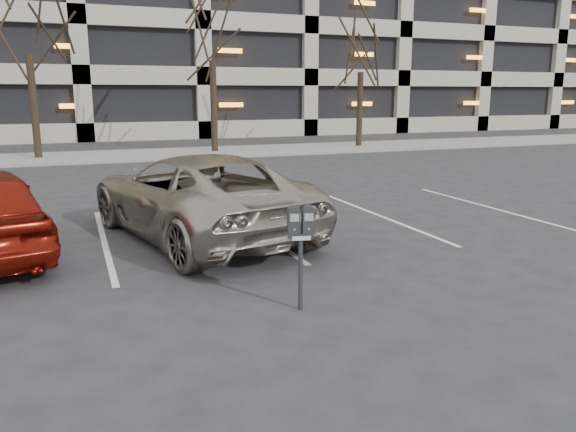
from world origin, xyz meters
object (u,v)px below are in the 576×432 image
Objects in this scene: tree_c at (211,1)px; tree_d at (362,24)px; suv_silver at (197,195)px; parking_meter at (301,232)px.

tree_d is at bearing 0.00° from tree_c.
tree_d reaches higher than suv_silver.
parking_meter is at bearing -100.71° from tree_c.
parking_meter is at bearing -120.14° from tree_d.
parking_meter is at bearing 81.93° from suv_silver.
tree_d is at bearing 71.98° from parking_meter.
parking_meter is (-10.38, -17.89, -4.67)m from tree_d.
tree_d is 18.24m from suv_silver.
parking_meter is (-3.38, -17.89, -5.29)m from tree_c.
suv_silver is at bearing -127.72° from tree_d.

